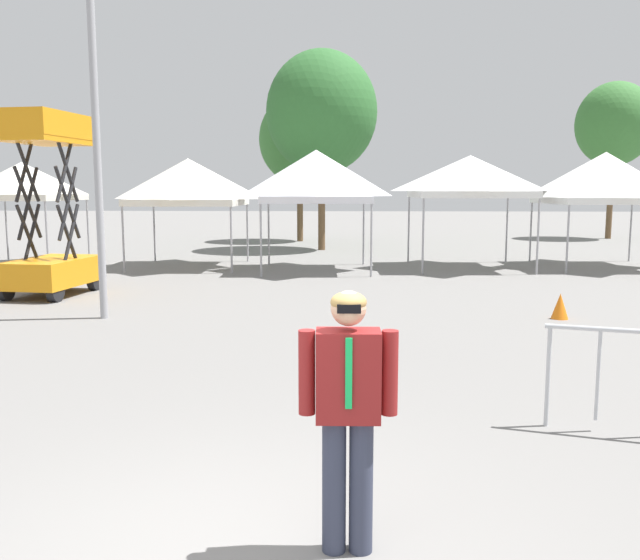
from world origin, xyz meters
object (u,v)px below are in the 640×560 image
object	(u,v)px
canopy_tent_far_right	(22,181)
tree_behind_tents_center	(300,140)
canopy_tent_left_of_center	(316,176)
tree_behind_tents_right	(322,112)
canopy_tent_center	(188,182)
canopy_tent_behind_left	(605,178)
traffic_cone_lot_center	(560,306)
canopy_tent_behind_center	(470,177)
person_foreground	(348,403)
light_pole_near_lift	(92,29)
scissor_lift	(50,242)
tree_behind_tents_left	(614,124)

from	to	relation	value
canopy_tent_far_right	tree_behind_tents_center	world-z (taller)	tree_behind_tents_center
canopy_tent_left_of_center	tree_behind_tents_right	distance (m)	7.27
tree_behind_tents_right	canopy_tent_center	bearing A→B (deg)	-122.49
canopy_tent_behind_left	traffic_cone_lot_center	bearing A→B (deg)	-114.11
canopy_tent_center	canopy_tent_behind_left	size ratio (longest dim) A/B	0.91
canopy_tent_behind_center	person_foreground	bearing A→B (deg)	-102.27
light_pole_near_lift	tree_behind_tents_center	size ratio (longest dim) A/B	1.39
canopy_tent_behind_center	light_pole_near_lift	bearing A→B (deg)	-134.07
canopy_tent_center	canopy_tent_behind_left	distance (m)	12.87
canopy_tent_behind_left	scissor_lift	bearing A→B (deg)	-156.78
canopy_tent_far_right	traffic_cone_lot_center	size ratio (longest dim) A/B	6.75
traffic_cone_lot_center	canopy_tent_far_right	bearing A→B (deg)	150.10
canopy_tent_far_right	tree_behind_tents_center	size ratio (longest dim) A/B	0.48
canopy_tent_far_right	tree_behind_tents_right	xyz separation A→B (m)	(9.22, 5.88, 2.74)
canopy_tent_center	canopy_tent_left_of_center	distance (m)	4.08
canopy_tent_behind_left	traffic_cone_lot_center	distance (m)	9.77
traffic_cone_lot_center	scissor_lift	bearing A→B (deg)	167.90
canopy_tent_behind_left	tree_behind_tents_left	distance (m)	13.56
scissor_lift	canopy_tent_behind_center	bearing A→B (deg)	29.28
canopy_tent_left_of_center	light_pole_near_lift	world-z (taller)	light_pole_near_lift
canopy_tent_center	light_pole_near_lift	xyz separation A→B (m)	(0.40, -8.43, 2.63)
canopy_tent_left_of_center	tree_behind_tents_left	xyz separation A→B (m)	(13.70, 13.62, 2.73)
light_pole_near_lift	canopy_tent_far_right	bearing A→B (deg)	123.80
canopy_tent_left_of_center	canopy_tent_behind_center	bearing A→B (deg)	10.20
tree_behind_tents_right	tree_behind_tents_center	bearing A→B (deg)	105.26
light_pole_near_lift	tree_behind_tents_left	world-z (taller)	light_pole_near_lift
canopy_tent_center	canopy_tent_behind_center	xyz separation A→B (m)	(8.66, 0.11, 0.16)
scissor_lift	tree_behind_tents_right	world-z (taller)	tree_behind_tents_right
canopy_tent_far_right	tree_behind_tents_left	bearing A→B (deg)	28.85
canopy_tent_center	canopy_tent_behind_left	xyz separation A→B (m)	(12.86, 0.53, 0.12)
tree_behind_tents_right	tree_behind_tents_left	bearing A→B (deg)	26.24
canopy_tent_left_of_center	light_pole_near_lift	size ratio (longest dim) A/B	0.38
light_pole_near_lift	tree_behind_tents_left	distance (m)	27.46
canopy_tent_behind_center	tree_behind_tents_right	distance (m)	8.08
canopy_tent_center	light_pole_near_lift	world-z (taller)	light_pole_near_lift
canopy_tent_far_right	canopy_tent_behind_left	world-z (taller)	canopy_tent_behind_left
canopy_tent_center	person_foreground	world-z (taller)	canopy_tent_center
person_foreground	tree_behind_tents_left	bearing A→B (deg)	66.67
traffic_cone_lot_center	light_pole_near_lift	bearing A→B (deg)	-177.72
tree_behind_tents_center	tree_behind_tents_right	distance (m)	4.68
tree_behind_tents_left	traffic_cone_lot_center	distance (m)	23.31
canopy_tent_far_right	canopy_tent_behind_center	world-z (taller)	canopy_tent_behind_center
light_pole_near_lift	traffic_cone_lot_center	world-z (taller)	light_pole_near_lift
traffic_cone_lot_center	tree_behind_tents_left	bearing A→B (deg)	67.46
tree_behind_tents_left	canopy_tent_behind_left	bearing A→B (deg)	-111.42
canopy_tent_behind_left	light_pole_near_lift	size ratio (longest dim) A/B	0.39
canopy_tent_far_right	canopy_tent_behind_center	xyz separation A→B (m)	(14.02, -0.07, 0.14)
tree_behind_tents_center	canopy_tent_center	bearing A→B (deg)	-104.09
canopy_tent_far_right	scissor_lift	size ratio (longest dim) A/B	0.80
tree_behind_tents_center	traffic_cone_lot_center	distance (m)	20.16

